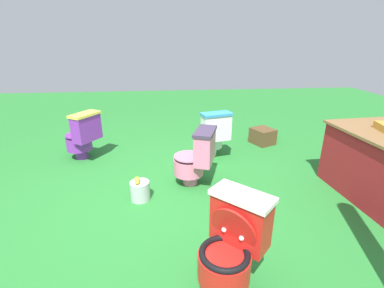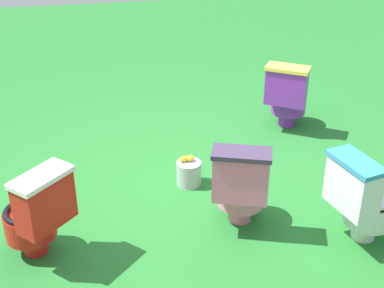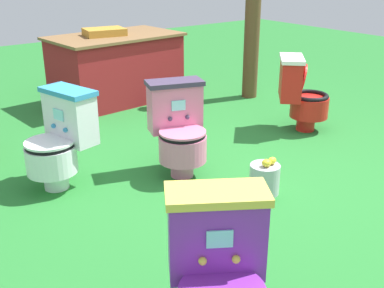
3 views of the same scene
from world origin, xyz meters
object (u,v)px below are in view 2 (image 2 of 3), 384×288
object	(u,v)px
toilet_purple	(288,95)
toilet_red	(37,213)
toilet_white	(362,199)
toilet_pink	(241,185)
lemon_bucket	(189,172)

from	to	relation	value
toilet_purple	toilet_red	xyz separation A→B (m)	(2.46, 1.67, 0.00)
toilet_white	toilet_purple	bearing A→B (deg)	162.88
toilet_red	toilet_white	xyz separation A→B (m)	(-2.34, 0.26, -0.00)
toilet_pink	toilet_red	bearing A→B (deg)	-157.70
toilet_red	toilet_purple	bearing A→B (deg)	-11.50
toilet_white	lemon_bucket	bearing A→B (deg)	-146.15
toilet_purple	toilet_red	distance (m)	2.97
toilet_red	toilet_white	size ratio (longest dim) A/B	1.00
toilet_red	toilet_pink	distance (m)	1.52
toilet_red	toilet_pink	xyz separation A→B (m)	(-1.52, -0.09, -0.00)
toilet_white	lemon_bucket	world-z (taller)	toilet_white
toilet_purple	toilet_red	bearing A→B (deg)	-113.49
toilet_pink	lemon_bucket	xyz separation A→B (m)	(0.28, -0.66, -0.25)
toilet_white	lemon_bucket	size ratio (longest dim) A/B	2.63
toilet_white	toilet_pink	xyz separation A→B (m)	(0.83, -0.35, 0.00)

